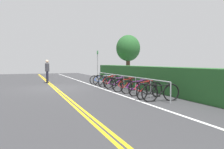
{
  "coord_description": "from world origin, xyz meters",
  "views": [
    {
      "loc": [
        13.97,
        -1.7,
        1.59
      ],
      "look_at": [
        3.41,
        2.52,
        0.96
      ],
      "focal_mm": 35.07,
      "sensor_mm": 36.0,
      "label": 1
    }
  ],
  "objects_px": {
    "bicycle_0": "(101,80)",
    "sign_post_near": "(98,63)",
    "bicycle_3": "(116,82)",
    "bicycle_4": "(118,83)",
    "bicycle_7": "(143,88)",
    "bicycle_8": "(150,91)",
    "tree_near_left": "(128,49)",
    "bicycle_2": "(109,81)",
    "pedestrian": "(47,70)",
    "bicycle_1": "(106,80)",
    "bicycle_5": "(125,85)",
    "bicycle_9": "(161,93)",
    "bicycle_6": "(136,87)",
    "bike_rack": "(124,79)"
  },
  "relations": [
    {
      "from": "bicycle_0",
      "to": "sign_post_near",
      "type": "distance_m",
      "value": 1.74
    },
    {
      "from": "bicycle_3",
      "to": "pedestrian",
      "type": "bearing_deg",
      "value": -142.47
    },
    {
      "from": "bicycle_9",
      "to": "sign_post_near",
      "type": "height_order",
      "value": "sign_post_near"
    },
    {
      "from": "bicycle_6",
      "to": "sign_post_near",
      "type": "bearing_deg",
      "value": -179.76
    },
    {
      "from": "bicycle_1",
      "to": "bicycle_3",
      "type": "xyz_separation_m",
      "value": [
        1.61,
        0.12,
        -0.03
      ]
    },
    {
      "from": "bicycle_9",
      "to": "bike_rack",
      "type": "bearing_deg",
      "value": 178.44
    },
    {
      "from": "bicycle_7",
      "to": "bicycle_0",
      "type": "bearing_deg",
      "value": -178.79
    },
    {
      "from": "bicycle_5",
      "to": "tree_near_left",
      "type": "height_order",
      "value": "tree_near_left"
    },
    {
      "from": "bicycle_0",
      "to": "sign_post_near",
      "type": "xyz_separation_m",
      "value": [
        -1.26,
        0.15,
        1.19
      ]
    },
    {
      "from": "bicycle_4",
      "to": "tree_near_left",
      "type": "relative_size",
      "value": 0.41
    },
    {
      "from": "bicycle_5",
      "to": "tree_near_left",
      "type": "relative_size",
      "value": 0.43
    },
    {
      "from": "bicycle_7",
      "to": "bicycle_8",
      "type": "xyz_separation_m",
      "value": [
        0.92,
        -0.17,
        -0.0
      ]
    },
    {
      "from": "bike_rack",
      "to": "bicycle_9",
      "type": "xyz_separation_m",
      "value": [
        3.81,
        -0.1,
        -0.28
      ]
    },
    {
      "from": "bicycle_0",
      "to": "tree_near_left",
      "type": "height_order",
      "value": "tree_near_left"
    },
    {
      "from": "pedestrian",
      "to": "bicycle_1",
      "type": "bearing_deg",
      "value": 48.02
    },
    {
      "from": "bicycle_8",
      "to": "bicycle_7",
      "type": "bearing_deg",
      "value": 169.37
    },
    {
      "from": "bike_rack",
      "to": "bicycle_1",
      "type": "bearing_deg",
      "value": -179.36
    },
    {
      "from": "bike_rack",
      "to": "sign_post_near",
      "type": "bearing_deg",
      "value": 179.14
    },
    {
      "from": "bicycle_1",
      "to": "bicycle_5",
      "type": "distance_m",
      "value": 3.38
    },
    {
      "from": "bicycle_1",
      "to": "bicycle_7",
      "type": "distance_m",
      "value": 5.01
    },
    {
      "from": "bike_rack",
      "to": "bicycle_2",
      "type": "distance_m",
      "value": 2.08
    },
    {
      "from": "bicycle_5",
      "to": "pedestrian",
      "type": "distance_m",
      "value": 7.54
    },
    {
      "from": "bicycle_7",
      "to": "bicycle_9",
      "type": "xyz_separation_m",
      "value": [
        1.72,
        -0.15,
        0.01
      ]
    },
    {
      "from": "bicycle_7",
      "to": "bike_rack",
      "type": "bearing_deg",
      "value": -178.75
    },
    {
      "from": "bicycle_8",
      "to": "tree_near_left",
      "type": "distance_m",
      "value": 10.13
    },
    {
      "from": "bicycle_8",
      "to": "pedestrian",
      "type": "height_order",
      "value": "pedestrian"
    },
    {
      "from": "bicycle_3",
      "to": "bicycle_7",
      "type": "distance_m",
      "value": 3.4
    },
    {
      "from": "bicycle_2",
      "to": "bicycle_3",
      "type": "xyz_separation_m",
      "value": [
        0.75,
        0.21,
        -0.02
      ]
    },
    {
      "from": "bicycle_3",
      "to": "bicycle_4",
      "type": "relative_size",
      "value": 1.1
    },
    {
      "from": "pedestrian",
      "to": "sign_post_near",
      "type": "relative_size",
      "value": 0.7
    },
    {
      "from": "bicycle_0",
      "to": "bicycle_5",
      "type": "distance_m",
      "value": 4.26
    },
    {
      "from": "bicycle_1",
      "to": "sign_post_near",
      "type": "relative_size",
      "value": 0.71
    },
    {
      "from": "bike_rack",
      "to": "bicycle_6",
      "type": "distance_m",
      "value": 1.3
    },
    {
      "from": "bicycle_1",
      "to": "bicycle_2",
      "type": "bearing_deg",
      "value": -5.58
    },
    {
      "from": "bicycle_8",
      "to": "bicycle_0",
      "type": "bearing_deg",
      "value": 179.59
    },
    {
      "from": "bicycle_3",
      "to": "tree_near_left",
      "type": "distance_m",
      "value": 6.34
    },
    {
      "from": "bicycle_3",
      "to": "sign_post_near",
      "type": "relative_size",
      "value": 0.71
    },
    {
      "from": "bicycle_4",
      "to": "bicycle_9",
      "type": "xyz_separation_m",
      "value": [
        4.31,
        0.01,
        0.01
      ]
    },
    {
      "from": "bike_rack",
      "to": "pedestrian",
      "type": "xyz_separation_m",
      "value": [
        -6.17,
        -3.64,
        0.4
      ]
    },
    {
      "from": "bicycle_0",
      "to": "bicycle_6",
      "type": "bearing_deg",
      "value": 2.04
    },
    {
      "from": "bicycle_4",
      "to": "sign_post_near",
      "type": "bearing_deg",
      "value": 177.59
    },
    {
      "from": "bicycle_1",
      "to": "tree_near_left",
      "type": "relative_size",
      "value": 0.45
    },
    {
      "from": "bicycle_3",
      "to": "bicycle_8",
      "type": "bearing_deg",
      "value": -2.9
    },
    {
      "from": "bicycle_0",
      "to": "bicycle_8",
      "type": "distance_m",
      "value": 6.82
    },
    {
      "from": "bicycle_7",
      "to": "bicycle_9",
      "type": "bearing_deg",
      "value": -4.96
    },
    {
      "from": "bicycle_8",
      "to": "tree_near_left",
      "type": "xyz_separation_m",
      "value": [
        -9.21,
        3.42,
        2.47
      ]
    },
    {
      "from": "bike_rack",
      "to": "bicycle_5",
      "type": "xyz_separation_m",
      "value": [
        0.46,
        -0.11,
        -0.28
      ]
    },
    {
      "from": "bicycle_2",
      "to": "pedestrian",
      "type": "distance_m",
      "value": 5.46
    },
    {
      "from": "bicycle_0",
      "to": "bicycle_4",
      "type": "xyz_separation_m",
      "value": [
        3.3,
        -0.04,
        0.02
      ]
    },
    {
      "from": "bicycle_1",
      "to": "bicycle_5",
      "type": "height_order",
      "value": "bicycle_1"
    }
  ]
}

